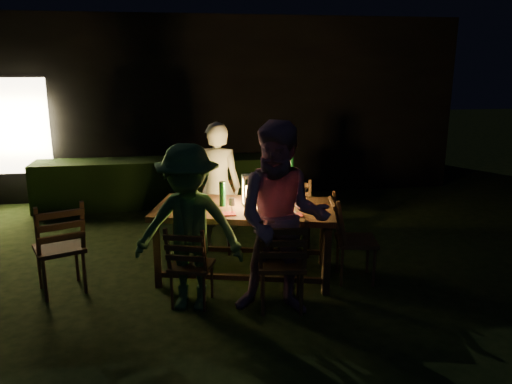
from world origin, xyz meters
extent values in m
plane|color=black|center=(0.00, 0.00, 0.00)|extent=(40.00, 40.00, 0.00)
cube|color=black|center=(0.00, 6.20, 1.60)|extent=(10.00, 4.00, 3.20)
cube|color=#FFE5B2|center=(-2.80, 4.21, 1.35)|extent=(0.90, 0.06, 1.60)
cube|color=black|center=(-0.50, 3.75, 0.40)|extent=(4.20, 0.70, 0.80)
cube|color=#472B17|center=(0.48, 0.56, 0.79)|extent=(2.17, 1.46, 0.06)
cube|color=#472B17|center=(-0.50, 0.40, 0.36)|extent=(0.08, 0.08, 0.73)
cube|color=#472B17|center=(-0.30, 1.19, 0.36)|extent=(0.08, 0.08, 0.73)
cube|color=#472B17|center=(1.25, -0.06, 0.36)|extent=(0.08, 0.08, 0.73)
cube|color=#472B17|center=(1.45, 0.72, 0.36)|extent=(0.08, 0.08, 0.73)
cube|color=#472B17|center=(-0.15, -0.05, 0.41)|extent=(0.50, 0.49, 0.04)
cube|color=#472B17|center=(-0.21, -0.21, 0.66)|extent=(0.42, 0.26, 0.47)
cube|color=#472B17|center=(0.72, -0.28, 0.46)|extent=(0.52, 0.50, 0.04)
cube|color=#472B17|center=(0.69, -0.47, 0.75)|extent=(0.47, 0.22, 0.53)
cube|color=#472B17|center=(0.23, 1.40, 0.44)|extent=(0.52, 0.51, 0.04)
cube|color=#472B17|center=(0.28, 1.58, 0.72)|extent=(0.46, 0.25, 0.51)
cube|color=#472B17|center=(1.20, 1.14, 0.43)|extent=(0.50, 0.49, 0.04)
cube|color=#472B17|center=(1.24, 1.32, 0.70)|extent=(0.44, 0.23, 0.50)
cube|color=#472B17|center=(1.68, 0.24, 0.46)|extent=(0.51, 0.52, 0.04)
cube|color=#472B17|center=(1.49, 0.28, 0.75)|extent=(0.24, 0.47, 0.53)
cube|color=#472B17|center=(-1.52, 0.47, 0.49)|extent=(0.61, 0.60, 0.04)
cube|color=#472B17|center=(-1.44, 0.28, 0.79)|extent=(0.50, 0.32, 0.56)
imported|color=beige|center=(0.25, 1.47, 0.84)|extent=(0.69, 0.54, 1.68)
imported|color=#AD7790|center=(0.70, -0.35, 0.94)|extent=(1.06, 0.92, 1.88)
imported|color=#356633|center=(-0.17, -0.12, 0.83)|extent=(1.19, 0.87, 1.65)
cube|color=white|center=(0.54, 0.60, 0.84)|extent=(0.15, 0.15, 0.03)
cube|color=white|center=(0.54, 0.60, 1.16)|extent=(0.16, 0.16, 0.03)
cylinder|color=#FF9E3F|center=(0.54, 0.60, 0.96)|extent=(0.09, 0.09, 0.18)
cylinder|color=white|center=(0.00, 0.91, 0.83)|extent=(0.25, 0.25, 0.01)
cylinder|color=white|center=(-0.11, 0.49, 0.83)|extent=(0.25, 0.25, 0.01)
cylinder|color=white|center=(0.97, 0.66, 0.83)|extent=(0.25, 0.25, 0.01)
cylinder|color=white|center=(0.85, 0.23, 0.83)|extent=(0.25, 0.25, 0.01)
cylinder|color=#0F471E|center=(0.23, 0.62, 0.97)|extent=(0.07, 0.07, 0.28)
cube|color=red|center=(0.25, 0.29, 0.83)|extent=(0.18, 0.14, 0.01)
cube|color=red|center=(0.93, 0.13, 0.83)|extent=(0.18, 0.14, 0.01)
cube|color=black|center=(-0.20, 0.43, 0.83)|extent=(0.14, 0.07, 0.01)
cylinder|color=olive|center=(1.22, 1.66, 0.74)|extent=(0.56, 0.56, 0.04)
cylinder|color=olive|center=(1.22, 1.66, 0.37)|extent=(0.07, 0.07, 0.74)
cylinder|color=#A5A8AD|center=(1.22, 1.66, 0.87)|extent=(0.30, 0.30, 0.22)
cylinder|color=#0F471E|center=(1.17, 1.62, 0.92)|extent=(0.07, 0.07, 0.32)
cylinder|color=#0F471E|center=(1.27, 1.70, 0.92)|extent=(0.07, 0.07, 0.32)
camera|label=1|loc=(-0.28, -4.74, 2.37)|focal=35.00mm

